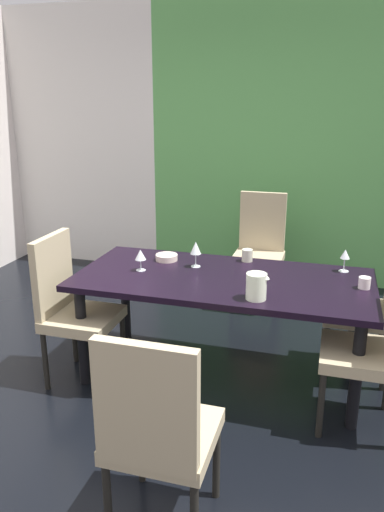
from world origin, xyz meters
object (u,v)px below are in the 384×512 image
wine_glass_right (196,249)px  pitcher_north (256,286)px  wine_glass_front (140,255)px  cup_south (364,283)px  chair_right_far (371,305)px  chair_right_near (377,344)px  cup_near_shelf (247,255)px  dining_table (223,288)px  wine_glass_east (345,255)px  chair_head_near (157,429)px  chair_left_near (71,303)px  serving_bowl_center (167,257)px  chair_head_far (260,245)px

wine_glass_right → pitcher_north: (0.49, -0.46, -0.05)m
wine_glass_front → cup_south: wine_glass_front is taller
chair_right_far → chair_right_near: chair_right_near is taller
chair_right_far → cup_near_shelf: size_ratio=10.45×
dining_table → chair_right_far: bearing=17.7°
chair_right_near → wine_glass_east: chair_right_near is taller
chair_right_far → cup_near_shelf: bearing=85.8°
cup_south → chair_head_near: bearing=-120.9°
chair_left_near → cup_south: size_ratio=13.78×
chair_right_far → pitcher_north: bearing=132.0°
chair_left_near → wine_glass_east: 1.85m
chair_head_near → cup_south: size_ratio=13.60×
chair_head_near → cup_near_shelf: size_ratio=11.25×
chair_right_near → wine_glass_front: chair_right_near is taller
chair_right_far → serving_bowl_center: (-1.41, -0.07, 0.23)m
wine_glass_east → serving_bowl_center: bearing=-175.3°
serving_bowl_center → chair_right_far: bearing=3.0°
wine_glass_right → wine_glass_front: (-0.33, -0.18, -0.02)m
wine_glass_east → chair_right_near: bearing=-72.8°
chair_right_far → wine_glass_east: (-0.19, 0.03, 0.32)m
cup_south → cup_near_shelf: bearing=157.4°
chair_right_far → chair_right_near: 0.60m
chair_right_near → cup_south: 0.42m
chair_head_far → chair_head_near: bearing=90.0°
cup_near_shelf → pitcher_north: (0.17, -0.68, 0.04)m
dining_table → cup_south: size_ratio=26.45×
dining_table → cup_south: 0.88m
wine_glass_east → cup_near_shelf: 0.67m
dining_table → wine_glass_east: (0.76, 0.33, 0.19)m
dining_table → cup_south: (0.87, 0.04, 0.11)m
chair_right_far → cup_south: bearing=164.5°
dining_table → serving_bowl_center: 0.53m
wine_glass_east → chair_head_far: bearing=124.7°
cup_near_shelf → chair_head_far: bearing=93.2°
wine_glass_right → serving_bowl_center: size_ratio=1.14×
chair_left_near → wine_glass_east: (1.71, 0.63, 0.29)m
wine_glass_east → pitcher_north: bearing=-127.3°
wine_glass_east → wine_glass_right: 1.00m
chair_head_far → chair_right_near: bearing=118.7°
chair_left_near → cup_south: bearing=100.6°
dining_table → wine_glass_right: bearing=147.2°
chair_head_far → cup_near_shelf: bearing=93.2°
cup_south → pitcher_north: pitcher_north is taller
chair_right_near → dining_table: bearing=72.4°
cup_near_shelf → cup_south: cup_near_shelf is taller
wine_glass_front → wine_glass_east: bearing=15.4°
chair_right_far → dining_table: bearing=107.7°
chair_head_far → pitcher_north: bearing=97.8°
dining_table → chair_right_far: (0.95, 0.30, -0.13)m
chair_head_near → wine_glass_right: size_ratio=5.48×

